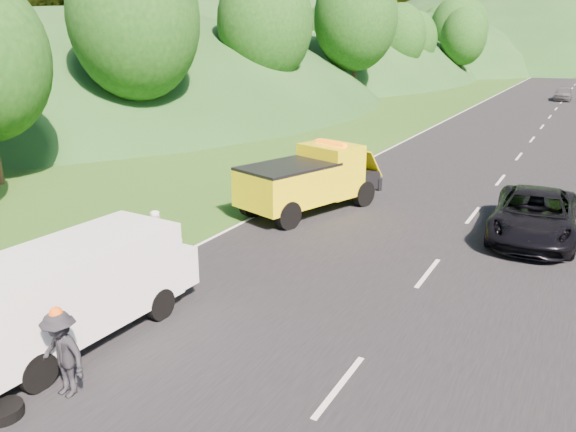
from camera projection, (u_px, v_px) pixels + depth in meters
The scene contains 12 objects.
ground at pixel (259, 308), 13.52m from camera, with size 320.00×320.00×0.00m, color #38661E.
road_surface at pixel (550, 117), 45.48m from camera, with size 14.00×200.00×0.02m, color black.
tree_line_left at pixel (378, 87), 72.28m from camera, with size 14.00×140.00×14.00m, color #2D5D1B, non-canonical shape.
tow_truck at pixel (311, 179), 20.67m from camera, with size 3.81×6.20×2.51m.
white_van at pixel (75, 287), 11.81m from camera, with size 3.30×6.11×2.14m.
woman at pixel (160, 264), 16.13m from camera, with size 0.58×0.43×1.60m, color silver.
child at pixel (181, 276), 15.31m from camera, with size 0.52×0.41×1.08m, color #D4B971.
worker at pixel (67, 395), 10.24m from camera, with size 1.07×0.62×1.66m, color black.
suitcase at pixel (155, 249), 16.45m from camera, with size 0.36×0.20×0.59m, color #66664D.
spare_tire at pixel (5, 417), 9.64m from camera, with size 0.65×0.65×0.20m, color black.
passing_suv at pixel (531, 238), 18.23m from camera, with size 2.52×5.46×1.52m, color black.
dist_car_a at pixel (562, 101), 57.13m from camera, with size 1.59×3.96×1.35m, color #46474B.
Camera 1 is at (6.51, -10.34, 6.24)m, focal length 35.00 mm.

